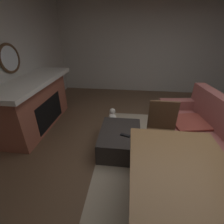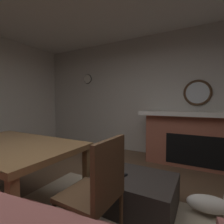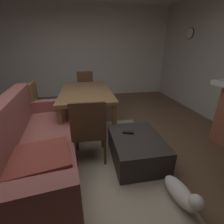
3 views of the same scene
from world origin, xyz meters
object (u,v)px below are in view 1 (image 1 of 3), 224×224
at_px(round_wall_mirror, 10,58).
at_px(couch, 208,143).
at_px(dining_chair_west, 162,128).
at_px(fireplace, 35,103).
at_px(dining_table, 189,196).
at_px(ottoman_coffee_table, 120,140).
at_px(tv_remote, 125,135).
at_px(small_dog, 112,118).

bearing_deg(round_wall_mirror, couch, 79.00).
height_order(round_wall_mirror, dining_chair_west, round_wall_mirror).
xyz_separation_m(couch, dining_chair_west, (-0.05, -0.71, 0.19)).
height_order(fireplace, round_wall_mirror, round_wall_mirror).
height_order(fireplace, dining_table, fireplace).
relative_size(fireplace, ottoman_coffee_table, 2.27).
height_order(couch, ottoman_coffee_table, couch).
bearing_deg(round_wall_mirror, tv_remote, 72.50).
height_order(ottoman_coffee_table, dining_table, dining_table).
relative_size(ottoman_coffee_table, dining_chair_west, 0.96).
bearing_deg(tv_remote, fireplace, -91.21).
distance_m(round_wall_mirror, dining_chair_west, 2.95).
bearing_deg(small_dog, couch, 60.87).
bearing_deg(tv_remote, ottoman_coffee_table, -124.91).
bearing_deg(tv_remote, couch, 109.40).
relative_size(fireplace, dining_table, 1.19).
distance_m(tv_remote, dining_chair_west, 0.59).
bearing_deg(fireplace, couch, 78.03).
bearing_deg(couch, ottoman_coffee_table, -94.58).
xyz_separation_m(couch, small_dog, (-0.89, -1.59, -0.18)).
bearing_deg(couch, dining_table, -30.82).
height_order(fireplace, ottoman_coffee_table, fireplace).
xyz_separation_m(round_wall_mirror, ottoman_coffee_table, (0.56, 2.09, -1.23)).
bearing_deg(ottoman_coffee_table, couch, 85.42).
distance_m(tv_remote, small_dog, 0.98).
xyz_separation_m(fireplace, couch, (0.67, 3.17, -0.20)).
height_order(couch, small_dog, couch).
height_order(tv_remote, small_dog, tv_remote).
bearing_deg(dining_chair_west, fireplace, -104.30).
bearing_deg(round_wall_mirror, small_dog, 96.59).
xyz_separation_m(dining_table, small_dog, (-2.09, -0.87, -0.51)).
bearing_deg(fireplace, dining_table, 52.62).
distance_m(round_wall_mirror, ottoman_coffee_table, 2.49).
relative_size(couch, ottoman_coffee_table, 2.56).
relative_size(round_wall_mirror, small_dog, 1.09).
relative_size(round_wall_mirror, dining_chair_west, 0.58).
distance_m(couch, dining_table, 1.44).
bearing_deg(dining_table, couch, 149.18).
bearing_deg(round_wall_mirror, ottoman_coffee_table, 74.92).
bearing_deg(ottoman_coffee_table, dining_chair_west, 84.46).
bearing_deg(dining_chair_west, tv_remote, -83.85).
height_order(fireplace, couch, fireplace).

